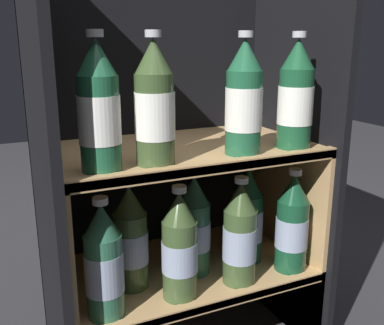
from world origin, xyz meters
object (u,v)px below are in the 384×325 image
at_px(bottle_upper_front_0, 99,111).
at_px(bottle_lower_back_0, 131,240).
at_px(bottle_upper_front_1, 155,107).
at_px(bottle_upper_front_3, 296,98).
at_px(bottle_lower_back_2, 247,218).
at_px(bottle_lower_front_1, 180,249).
at_px(bottle_lower_front_3, 292,225).
at_px(bottle_lower_back_1, 194,228).
at_px(bottle_lower_front_0, 104,265).
at_px(bottle_lower_front_2, 240,236).
at_px(bottle_upper_front_2, 244,101).

xyz_separation_m(bottle_upper_front_0, bottle_lower_back_0, (0.08, 0.09, -0.32)).
xyz_separation_m(bottle_upper_front_1, bottle_upper_front_3, (0.34, -0.00, 0.00)).
bearing_deg(bottle_lower_back_2, bottle_upper_front_3, -54.80).
xyz_separation_m(bottle_upper_front_3, bottle_lower_back_2, (-0.06, 0.09, -0.32)).
xyz_separation_m(bottle_lower_front_1, bottle_lower_back_0, (-0.09, 0.09, -0.00)).
bearing_deg(bottle_lower_front_3, bottle_lower_back_1, 158.72).
height_order(bottle_lower_front_0, bottle_lower_front_2, same).
bearing_deg(bottle_upper_front_3, bottle_upper_front_1, 180.00).
height_order(bottle_upper_front_3, bottle_lower_front_0, bottle_upper_front_3).
bearing_deg(bottle_lower_front_0, bottle_lower_back_0, 46.16).
bearing_deg(bottle_lower_back_2, bottle_upper_front_2, -130.51).
height_order(bottle_lower_front_1, bottle_lower_front_2, same).
relative_size(bottle_lower_front_2, bottle_lower_front_3, 1.00).
bearing_deg(bottle_lower_front_2, bottle_upper_front_0, -180.00).
relative_size(bottle_lower_front_3, bottle_lower_back_1, 1.00).
height_order(bottle_lower_front_0, bottle_lower_front_1, same).
bearing_deg(bottle_lower_back_0, bottle_lower_front_3, -12.81).
bearing_deg(bottle_lower_back_1, bottle_upper_front_0, -159.73).
distance_m(bottle_upper_front_2, bottle_lower_front_0, 0.46).
bearing_deg(bottle_lower_back_1, bottle_upper_front_2, -49.15).
xyz_separation_m(bottle_upper_front_0, bottle_lower_back_1, (0.24, 0.09, -0.32)).
xyz_separation_m(bottle_upper_front_0, bottle_lower_front_1, (0.16, 0.00, -0.32)).
distance_m(bottle_upper_front_1, bottle_lower_front_1, 0.32).
height_order(bottle_upper_front_2, bottle_lower_front_0, bottle_upper_front_2).
xyz_separation_m(bottle_upper_front_0, bottle_lower_front_2, (0.32, 0.00, -0.32)).
height_order(bottle_upper_front_0, bottle_lower_back_2, bottle_upper_front_0).
relative_size(bottle_upper_front_1, bottle_lower_back_2, 1.00).
relative_size(bottle_upper_front_2, bottle_lower_front_2, 1.00).
relative_size(bottle_lower_front_1, bottle_lower_front_3, 1.00).
relative_size(bottle_upper_front_1, bottle_lower_front_1, 1.00).
height_order(bottle_upper_front_1, bottle_lower_front_0, bottle_upper_front_1).
distance_m(bottle_upper_front_0, bottle_lower_front_3, 0.57).
bearing_deg(bottle_upper_front_1, bottle_lower_back_2, 17.50).
bearing_deg(bottle_upper_front_3, bottle_lower_back_0, 166.78).
distance_m(bottle_upper_front_2, bottle_lower_back_0, 0.41).
height_order(bottle_upper_front_2, bottle_lower_back_1, bottle_upper_front_2).
height_order(bottle_upper_front_3, bottle_lower_back_0, bottle_upper_front_3).
bearing_deg(bottle_lower_back_0, bottle_lower_front_1, -46.16).
xyz_separation_m(bottle_upper_front_0, bottle_lower_front_3, (0.47, 0.00, -0.32)).
relative_size(bottle_lower_front_0, bottle_lower_back_1, 1.00).
distance_m(bottle_lower_front_2, bottle_lower_back_2, 0.12).
height_order(bottle_upper_front_2, bottle_lower_back_2, bottle_upper_front_2).
relative_size(bottle_upper_front_1, bottle_lower_back_0, 1.00).
xyz_separation_m(bottle_upper_front_3, bottle_lower_front_0, (-0.46, -0.00, -0.32)).
height_order(bottle_upper_front_0, bottle_lower_front_1, bottle_upper_front_0).
bearing_deg(bottle_lower_back_0, bottle_upper_front_1, -69.27).
height_order(bottle_lower_front_1, bottle_lower_back_1, same).
bearing_deg(bottle_lower_front_0, bottle_lower_front_2, 0.00).
height_order(bottle_lower_front_0, bottle_lower_back_0, same).
height_order(bottle_upper_front_0, bottle_lower_back_0, bottle_upper_front_0).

